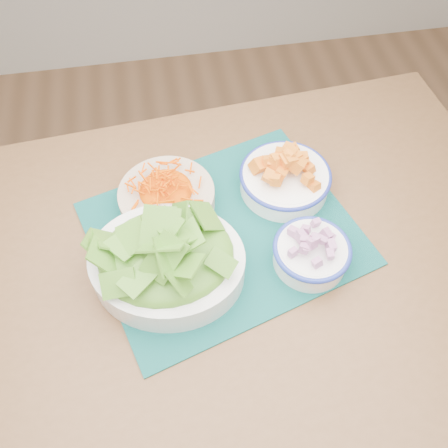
% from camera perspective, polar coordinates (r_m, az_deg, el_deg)
% --- Properties ---
extents(table, '(1.38, 0.98, 0.75)m').
position_cam_1_polar(table, '(1.07, -0.28, -6.64)').
color(table, brown).
rests_on(table, ground).
extents(placemat, '(0.62, 0.55, 0.00)m').
position_cam_1_polar(placemat, '(1.03, 0.00, -1.03)').
color(placemat, '#053332').
rests_on(placemat, table).
extents(carrot_bowl, '(0.27, 0.27, 0.08)m').
position_cam_1_polar(carrot_bowl, '(1.05, -6.61, 3.47)').
color(carrot_bowl, '#C5AD92').
rests_on(carrot_bowl, placemat).
extents(squash_bowl, '(0.24, 0.24, 0.10)m').
position_cam_1_polar(squash_bowl, '(1.07, 7.06, 5.73)').
color(squash_bowl, white).
rests_on(squash_bowl, placemat).
extents(lettuce_bowl, '(0.34, 0.31, 0.14)m').
position_cam_1_polar(lettuce_bowl, '(0.93, -6.63, -3.58)').
color(lettuce_bowl, white).
rests_on(lettuce_bowl, placemat).
extents(onion_bowl, '(0.17, 0.17, 0.08)m').
position_cam_1_polar(onion_bowl, '(0.98, 10.00, -3.07)').
color(onion_bowl, white).
rests_on(onion_bowl, placemat).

